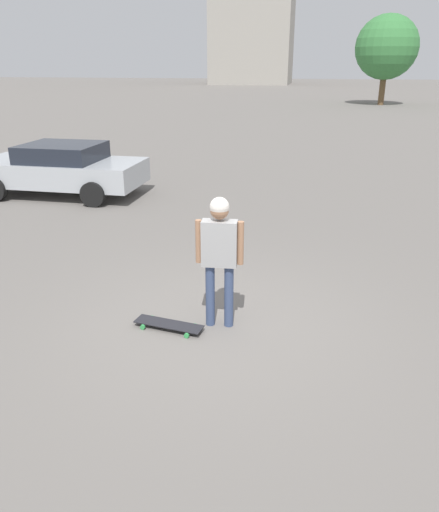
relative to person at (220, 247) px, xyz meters
The scene contains 5 objects.
ground_plane 1.11m from the person, ahead, with size 220.00×220.00×0.00m, color slate.
person is the anchor object (origin of this frame).
skateboard 1.25m from the person, 159.33° to the right, with size 0.96×0.41×0.08m.
car_parked_near 8.24m from the person, 131.62° to the left, with size 4.31×2.12×1.34m.
tree_distant 39.81m from the person, 81.44° to the left, with size 4.99×4.99×6.94m.
Camera 1 is at (1.15, -5.81, 3.29)m, focal length 35.00 mm.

